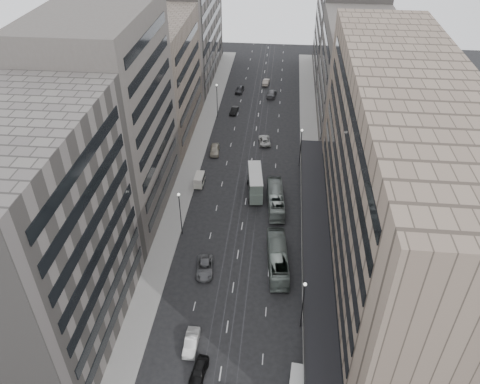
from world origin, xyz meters
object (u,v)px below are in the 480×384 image
at_px(sedan_1, 191,342).
at_px(sedan_2, 205,267).
at_px(bus_far, 276,199).
at_px(panel_van, 199,180).
at_px(double_decker, 255,182).
at_px(sedan_0, 199,370).
at_px(bus_near, 278,258).

distance_m(sedan_1, sedan_2, 13.35).
distance_m(bus_far, panel_van, 15.51).
bearing_deg(double_decker, sedan_2, -113.43).
bearing_deg(sedan_0, sedan_1, 120.83).
xyz_separation_m(double_decker, sedan_2, (-6.09, -20.69, -1.74)).
distance_m(panel_van, sedan_1, 36.04).
relative_size(bus_near, panel_van, 3.27).
relative_size(bus_far, sedan_0, 2.63).
height_order(bus_near, panel_van, bus_near).
height_order(sedan_0, sedan_2, sedan_2).
height_order(bus_far, panel_van, bus_far).
distance_m(bus_near, bus_far, 15.01).
height_order(sedan_0, sedan_1, sedan_1).
distance_m(bus_far, sedan_0, 35.29).
distance_m(bus_near, double_decker, 19.13).
height_order(panel_van, sedan_1, panel_van).
xyz_separation_m(bus_near, sedan_2, (-10.85, -2.19, -0.89)).
height_order(bus_near, sedan_2, bus_near).
bearing_deg(panel_van, bus_far, -18.73).
xyz_separation_m(bus_far, panel_van, (-14.62, 5.17, -0.31)).
bearing_deg(bus_near, bus_far, -92.12).
bearing_deg(sedan_2, bus_near, 5.03).
relative_size(bus_near, double_decker, 1.36).
relative_size(panel_van, sedan_1, 0.78).
height_order(double_decker, sedan_0, double_decker).
bearing_deg(sedan_1, sedan_0, -67.06).
bearing_deg(double_decker, bus_near, -82.63).
distance_m(double_decker, sedan_1, 34.55).
relative_size(bus_far, sedan_1, 2.42).
height_order(bus_near, bus_far, bus_near).
bearing_deg(sedan_1, panel_van, 97.84).
height_order(bus_near, sedan_1, bus_near).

